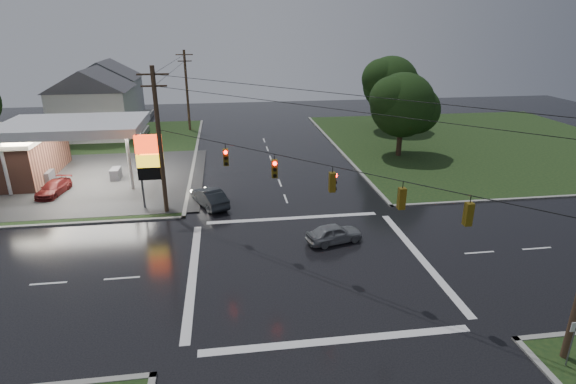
{
  "coord_description": "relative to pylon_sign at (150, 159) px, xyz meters",
  "views": [
    {
      "loc": [
        -4.66,
        -23.47,
        13.76
      ],
      "look_at": [
        -0.69,
        4.69,
        3.0
      ],
      "focal_mm": 28.0,
      "sensor_mm": 36.0,
      "label": 1
    }
  ],
  "objects": [
    {
      "name": "house_near",
      "position": [
        -10.45,
        25.5,
        0.39
      ],
      "size": [
        11.05,
        8.48,
        8.6
      ],
      "color": "silver",
      "rests_on": "ground"
    },
    {
      "name": "traffic_signals",
      "position": [
        10.52,
        -10.52,
        2.47
      ],
      "size": [
        26.87,
        26.87,
        1.47
      ],
      "color": "black",
      "rests_on": "ground"
    },
    {
      "name": "pylon_sign",
      "position": [
        0.0,
        0.0,
        0.0
      ],
      "size": [
        2.0,
        0.35,
        6.0
      ],
      "color": "#59595E",
      "rests_on": "ground"
    },
    {
      "name": "utility_pole_n",
      "position": [
        1.0,
        27.5,
        1.46
      ],
      "size": [
        2.2,
        0.32,
        10.5
      ],
      "color": "#382619",
      "rests_on": "ground"
    },
    {
      "name": "car_crossing",
      "position": [
        12.64,
        -7.75,
        -3.37
      ],
      "size": [
        4.03,
        2.4,
        1.29
      ],
      "primitive_type": "imported",
      "rotation": [
        0.0,
        0.0,
        1.82
      ],
      "color": "gray",
      "rests_on": "ground"
    },
    {
      "name": "grass_nw",
      "position": [
        -15.5,
        15.5,
        -3.97
      ],
      "size": [
        36.0,
        36.0,
        0.08
      ],
      "primitive_type": "cube",
      "color": "black",
      "rests_on": "ground"
    },
    {
      "name": "house_far",
      "position": [
        -11.45,
        37.5,
        0.39
      ],
      "size": [
        11.05,
        8.48,
        8.6
      ],
      "color": "silver",
      "rests_on": "ground"
    },
    {
      "name": "tree_ne_far",
      "position": [
        27.65,
        23.49,
        2.17
      ],
      "size": [
        8.46,
        7.2,
        9.8
      ],
      "color": "black",
      "rests_on": "ground"
    },
    {
      "name": "car_north",
      "position": [
        4.31,
        -0.17,
        -3.28
      ],
      "size": [
        3.21,
        4.67,
        1.46
      ],
      "primitive_type": "imported",
      "rotation": [
        0.0,
        0.0,
        3.56
      ],
      "color": "black",
      "rests_on": "ground"
    },
    {
      "name": "car_pump",
      "position": [
        -8.91,
        4.2,
        -3.42
      ],
      "size": [
        2.36,
        4.29,
        1.18
      ],
      "primitive_type": "imported",
      "rotation": [
        0.0,
        0.0,
        -0.18
      ],
      "color": "maroon",
      "rests_on": "ground"
    },
    {
      "name": "utility_pole_nw",
      "position": [
        1.0,
        -1.0,
        1.71
      ],
      "size": [
        2.2,
        0.32,
        11.0
      ],
      "color": "#382619",
      "rests_on": "ground"
    },
    {
      "name": "grass_ne",
      "position": [
        36.5,
        15.5,
        -3.97
      ],
      "size": [
        36.0,
        36.0,
        0.08
      ],
      "primitive_type": "cube",
      "color": "black",
      "rests_on": "ground"
    },
    {
      "name": "ground",
      "position": [
        10.5,
        -10.5,
        -4.01
      ],
      "size": [
        120.0,
        120.0,
        0.0
      ],
      "primitive_type": "plane",
      "color": "black",
      "rests_on": "ground"
    },
    {
      "name": "tree_ne_near",
      "position": [
        24.64,
        11.49,
        1.55
      ],
      "size": [
        7.99,
        6.8,
        8.98
      ],
      "color": "black",
      "rests_on": "ground"
    }
  ]
}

